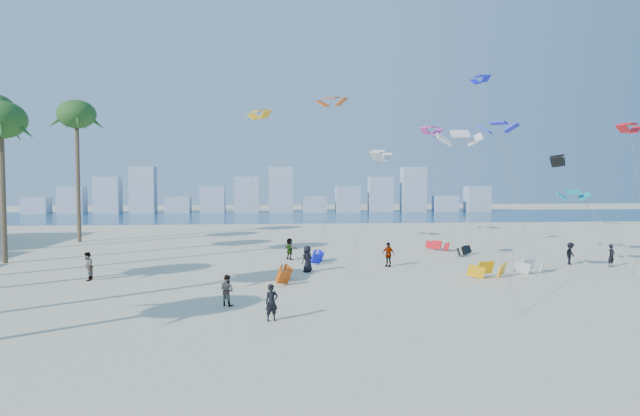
{
  "coord_description": "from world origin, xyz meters",
  "views": [
    {
      "loc": [
        -0.19,
        -21.4,
        6.6
      ],
      "look_at": [
        3.0,
        16.0,
        4.5
      ],
      "focal_mm": 31.51,
      "sensor_mm": 36.0,
      "label": 1
    }
  ],
  "objects": [
    {
      "name": "ground",
      "position": [
        0.0,
        0.0,
        0.0
      ],
      "size": [
        220.0,
        220.0,
        0.0
      ],
      "primitive_type": "plane",
      "color": "beige",
      "rests_on": "ground"
    },
    {
      "name": "ocean",
      "position": [
        0.0,
        72.0,
        0.01
      ],
      "size": [
        220.0,
        220.0,
        0.0
      ],
      "primitive_type": "plane",
      "color": "navy",
      "rests_on": "ground"
    },
    {
      "name": "kitesurfer_near",
      "position": [
        -0.24,
        4.04,
        0.85
      ],
      "size": [
        0.72,
        0.6,
        1.7
      ],
      "primitive_type": "imported",
      "rotation": [
        0.0,
        0.0,
        0.37
      ],
      "color": "black",
      "rests_on": "ground"
    },
    {
      "name": "kitesurfer_mid",
      "position": [
        -2.53,
        7.3,
        0.8
      ],
      "size": [
        0.98,
        0.93,
        1.59
      ],
      "primitive_type": "imported",
      "rotation": [
        0.0,
        0.0,
        2.56
      ],
      "color": "gray",
      "rests_on": "ground"
    },
    {
      "name": "kitesurfers_far",
      "position": [
        5.51,
        18.68,
        0.88
      ],
      "size": [
        37.11,
        9.25,
        1.83
      ],
      "color": "black",
      "rests_on": "ground"
    },
    {
      "name": "grounded_kites",
      "position": [
        10.23,
        18.17,
        0.45
      ],
      "size": [
        19.35,
        16.82,
        0.95
      ],
      "color": "#D64B0B",
      "rests_on": "ground"
    },
    {
      "name": "flying_kites",
      "position": [
        13.28,
        23.5,
        11.1
      ],
      "size": [
        29.0,
        33.62,
        17.58
      ],
      "color": "silver",
      "rests_on": "ground"
    },
    {
      "name": "distant_skyline",
      "position": [
        -1.19,
        82.0,
        3.09
      ],
      "size": [
        85.0,
        3.0,
        8.4
      ],
      "color": "#9EADBF",
      "rests_on": "ground"
    }
  ]
}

